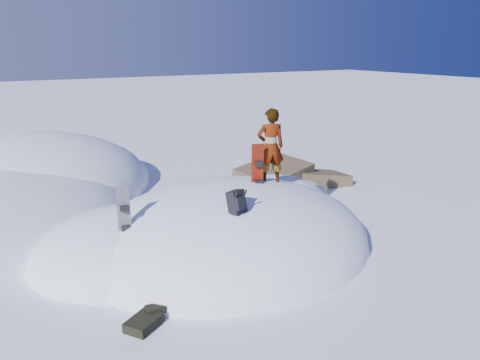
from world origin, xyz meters
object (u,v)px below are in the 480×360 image
snowboard_red (258,175)px  person (270,147)px  backpack (237,202)px  snowboard_dark (125,220)px

snowboard_red → person: size_ratio=0.84×
snowboard_red → person: 0.77m
person → backpack: bearing=55.8°
snowboard_dark → backpack: 2.30m
backpack → snowboard_red: bearing=24.7°
snowboard_red → snowboard_dark: (-3.28, -0.18, -0.44)m
snowboard_dark → person: (3.73, 0.32, 1.05)m
snowboard_red → person: person is taller
person → snowboard_dark: bearing=22.2°
snowboard_dark → backpack: (2.01, -1.05, 0.35)m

